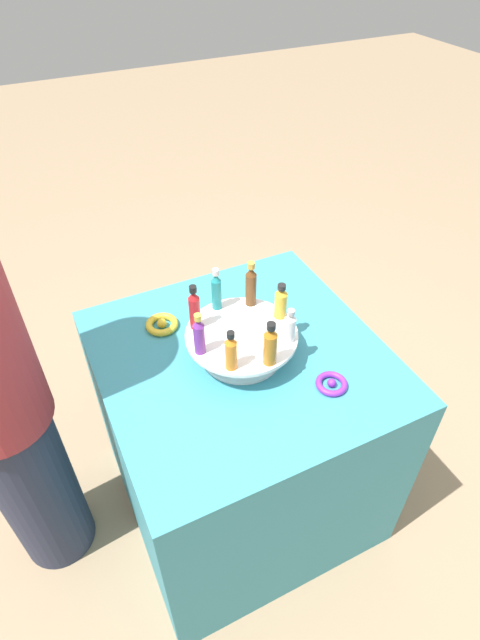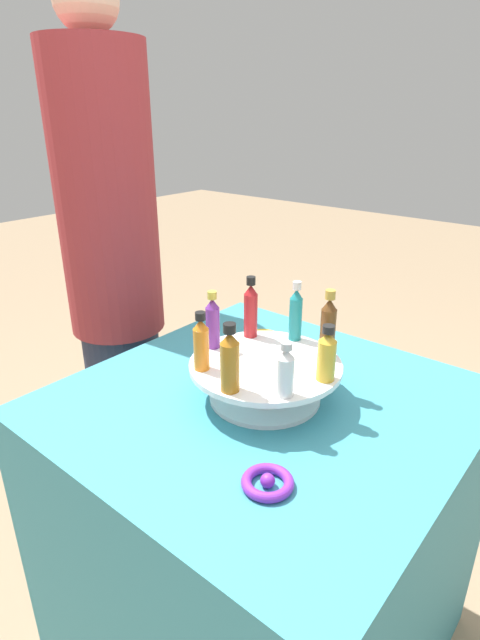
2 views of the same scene
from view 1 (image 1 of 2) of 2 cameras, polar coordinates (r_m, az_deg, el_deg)
name	(u,v)px [view 1 (image 1 of 2)]	position (r m, az deg, el deg)	size (l,w,h in m)	color
ground_plane	(241,490)	(2.14, 0.13, -18.90)	(12.00, 12.00, 0.00)	#997F60
party_table	(241,433)	(1.80, 0.15, -12.74)	(0.84, 0.84, 0.79)	teal
display_stand	(242,342)	(1.47, 0.18, -2.52)	(0.33, 0.33, 0.09)	white
bottle_clear	(290,327)	(1.39, 5.72, -0.75)	(0.03, 0.03, 0.11)	silver
bottle_gold	(281,302)	(1.47, 4.68, 2.06)	(0.04, 0.04, 0.12)	gold
bottle_brown	(251,285)	(1.50, 1.26, 3.99)	(0.03, 0.03, 0.15)	brown
bottle_teal	(216,291)	(1.49, -2.72, 3.38)	(0.03, 0.03, 0.14)	teal
bottle_red	(194,309)	(1.42, -5.23, 1.30)	(0.03, 0.03, 0.15)	#B21E23
bottle_purple	(199,335)	(1.35, -4.70, -1.74)	(0.03, 0.03, 0.13)	#702D93
bottle_orange	(231,352)	(1.30, -1.04, -3.64)	(0.03, 0.03, 0.13)	orange
bottle_amber	(270,345)	(1.32, 3.47, -2.86)	(0.04, 0.04, 0.14)	#AD6B19
ribbon_bow_gold	(162,324)	(1.60, -8.91, -0.48)	(0.10, 0.10, 0.03)	gold
ribbon_bow_purple	(332,384)	(1.44, 10.42, -7.17)	(0.09, 0.09, 0.03)	purple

